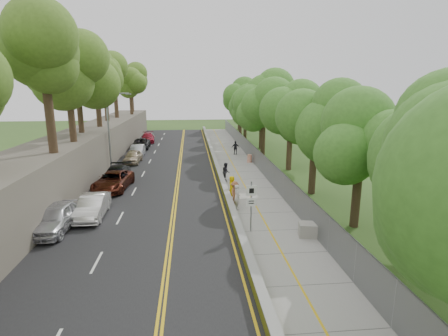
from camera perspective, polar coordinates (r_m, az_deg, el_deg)
The scene contains 26 objects.
ground at distance 24.00m, azimuth 0.65°, elevation -7.64°, with size 140.00×140.00×0.00m, color #33511E.
road at distance 38.38m, azimuth -9.82°, elevation 0.18°, with size 11.20×66.00×0.04m, color black.
sidewalk at distance 38.58m, azimuth 2.03°, elevation 0.44°, with size 4.20×66.00×0.05m, color gray.
jersey_barrier at distance 38.29m, azimuth -1.38°, elevation 0.77°, with size 0.42×66.00×0.60m, color #D5E615.
rock_embankment at distance 39.46m, azimuth -21.76°, elevation 2.71°, with size 5.00×66.00×4.00m, color #595147.
chainlink_fence at distance 38.71m, azimuth 5.13°, elevation 1.91°, with size 0.04×66.00×2.00m, color slate.
trees_embankment at distance 38.82m, azimuth -22.12°, elevation 15.16°, with size 6.40×66.00×13.00m, color #598329, non-canonical shape.
trees_fenceside at distance 38.50m, azimuth 8.81°, elevation 10.76°, with size 7.00×66.00×14.00m, color #4A8A2E, non-canonical shape.
streetlight at distance 37.38m, azimuth -18.02°, elevation 6.57°, with size 2.52×0.22×8.00m.
signpost at distance 20.67m, azimuth 4.48°, elevation -5.40°, with size 0.62×0.09×3.10m.
construction_barrel at distance 40.07m, azimuth 4.19°, elevation 1.58°, with size 0.54×0.54×0.88m, color #C33608.
concrete_block at distance 21.11m, azimuth 13.72°, elevation -9.76°, with size 1.17×0.88×0.78m, color gray.
car_0 at distance 23.47m, azimuth -25.76°, elevation -7.27°, with size 1.94×4.82×1.64m, color silver.
car_1 at distance 24.87m, azimuth -20.65°, elevation -5.87°, with size 1.56×4.48×1.48m, color silver.
car_2 at distance 30.81m, azimuth -17.66°, elevation -2.01°, with size 2.48×5.38×1.50m, color #542014.
car_3 at distance 32.10m, azimuth -17.17°, elevation -1.31°, with size 2.20×5.41×1.57m, color black.
car_4 at distance 40.94m, azimuth -14.66°, elevation 1.81°, with size 1.70×4.22×1.44m, color #C0AC8E.
car_5 at distance 44.34m, azimuth -13.97°, elevation 2.71°, with size 1.54×4.43×1.46m, color #B1B3BA.
car_6 at distance 50.11m, azimuth -13.42°, elevation 3.87°, with size 2.27×4.93×1.37m, color black.
car_7 at distance 55.79m, azimuth -12.33°, elevation 4.87°, with size 1.98×4.86×1.41m, color maroon.
car_8 at distance 56.27m, azimuth -12.22°, elevation 4.97°, with size 1.73×4.29×1.46m, color silver.
painter_0 at distance 27.68m, azimuth 1.29°, elevation -2.93°, with size 0.78×0.51×1.60m, color #E3B703.
painter_1 at distance 24.72m, azimuth 2.15°, elevation -4.73°, with size 0.65×0.42×1.77m, color beige.
painter_2 at distance 32.10m, azimuth 0.32°, elevation -0.59°, with size 0.81×0.63×1.67m, color #232228.
painter_3 at distance 25.94m, azimuth 1.77°, elevation -3.97°, with size 1.08×0.62×1.67m, color #9D5C3B.
person_far at distance 44.41m, azimuth 1.89°, elevation 3.31°, with size 1.02×0.42×1.74m, color black.
Camera 1 is at (-2.43, -22.30, 8.54)m, focal length 28.00 mm.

